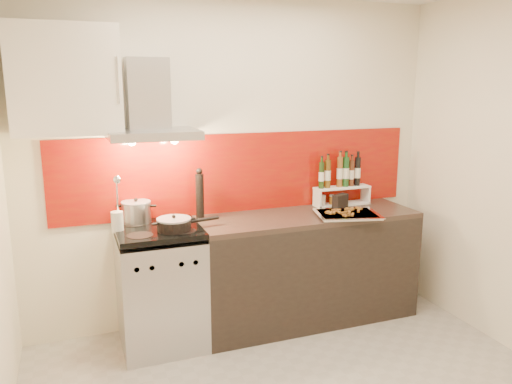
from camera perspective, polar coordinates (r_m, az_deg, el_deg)
name	(u,v)px	position (r m, az deg, el deg)	size (l,w,h in m)	color
back_wall	(237,163)	(4.05, -2.23, 3.34)	(3.40, 0.02, 2.60)	silver
backsplash	(243,173)	(4.06, -1.50, 2.24)	(3.00, 0.02, 0.64)	#980809
range_stove	(161,288)	(3.83, -10.81, -10.76)	(0.60, 0.60, 0.91)	#B7B7BA
counter	(306,267)	(4.18, 5.78, -8.50)	(1.80, 0.60, 0.90)	black
range_hood	(150,110)	(3.68, -12.02, 9.14)	(0.62, 0.50, 0.61)	#B7B7BA
upper_cabinet	(65,80)	(3.62, -20.95, 11.85)	(0.70, 0.35, 0.72)	white
stock_pot	(136,212)	(3.83, -13.51, -2.22)	(0.22, 0.22, 0.19)	#B7B7BA
saute_pan	(175,224)	(3.59, -9.24, -3.63)	(0.47, 0.24, 0.11)	black
utensil_jar	(117,215)	(3.64, -15.57, -2.54)	(0.09, 0.13, 0.42)	silver
pepper_mill	(200,195)	(3.84, -6.45, -0.32)	(0.06, 0.06, 0.40)	black
step_shelf	(341,183)	(4.34, 9.70, 1.01)	(0.50, 0.14, 0.42)	white
caddy_box	(340,202)	(4.24, 9.60, -1.10)	(0.14, 0.06, 0.12)	black
baking_tray	(347,214)	(4.02, 10.35, -2.49)	(0.57, 0.48, 0.03)	silver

